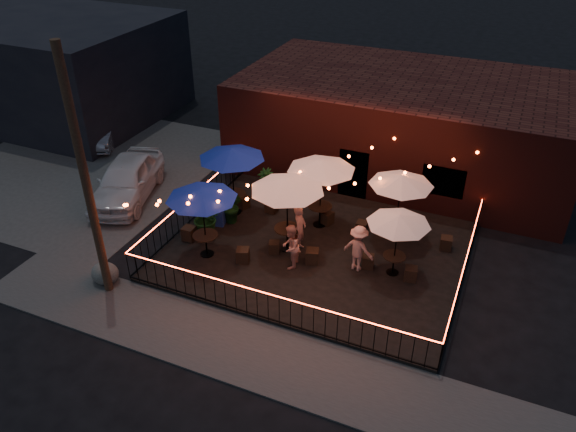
{
  "coord_description": "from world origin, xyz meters",
  "views": [
    {
      "loc": [
        5.49,
        -13.22,
        11.67
      ],
      "look_at": [
        -1.13,
        2.08,
        1.19
      ],
      "focal_mm": 35.0,
      "sensor_mm": 36.0,
      "label": 1
    }
  ],
  "objects_px": {
    "utility_pole": "(86,181)",
    "cooler": "(217,214)",
    "boulder": "(105,273)",
    "cafe_table_4": "(399,220)",
    "cafe_table_5": "(401,181)",
    "cafe_table_1": "(232,154)",
    "cafe_table_0": "(202,194)",
    "cafe_table_2": "(287,186)",
    "cafe_table_3": "(321,166)"
  },
  "relations": [
    {
      "from": "utility_pole",
      "to": "boulder",
      "type": "bearing_deg",
      "value": 138.89
    },
    {
      "from": "cafe_table_0",
      "to": "boulder",
      "type": "height_order",
      "value": "cafe_table_0"
    },
    {
      "from": "cooler",
      "to": "cafe_table_5",
      "type": "bearing_deg",
      "value": 4.76
    },
    {
      "from": "cafe_table_0",
      "to": "boulder",
      "type": "xyz_separation_m",
      "value": [
        -2.36,
        -2.49,
        -2.19
      ]
    },
    {
      "from": "boulder",
      "to": "cafe_table_3",
      "type": "bearing_deg",
      "value": 47.76
    },
    {
      "from": "cafe_table_3",
      "to": "utility_pole",
      "type": "bearing_deg",
      "value": -129.0
    },
    {
      "from": "cafe_table_2",
      "to": "cafe_table_5",
      "type": "distance_m",
      "value": 4.01
    },
    {
      "from": "utility_pole",
      "to": "cooler",
      "type": "relative_size",
      "value": 9.57
    },
    {
      "from": "cafe_table_3",
      "to": "cafe_table_4",
      "type": "relative_size",
      "value": 1.31
    },
    {
      "from": "cafe_table_2",
      "to": "cafe_table_5",
      "type": "xyz_separation_m",
      "value": [
        3.28,
        2.29,
        -0.26
      ]
    },
    {
      "from": "cafe_table_0",
      "to": "cooler",
      "type": "distance_m",
      "value": 2.78
    },
    {
      "from": "cafe_table_0",
      "to": "cafe_table_1",
      "type": "relative_size",
      "value": 0.9
    },
    {
      "from": "cafe_table_0",
      "to": "cafe_table_1",
      "type": "xyz_separation_m",
      "value": [
        -0.42,
        2.85,
        0.1
      ]
    },
    {
      "from": "boulder",
      "to": "cafe_table_5",
      "type": "bearing_deg",
      "value": 37.57
    },
    {
      "from": "cafe_table_0",
      "to": "cafe_table_4",
      "type": "height_order",
      "value": "cafe_table_0"
    },
    {
      "from": "cafe_table_1",
      "to": "cafe_table_2",
      "type": "distance_m",
      "value": 3.19
    },
    {
      "from": "cafe_table_5",
      "to": "boulder",
      "type": "relative_size",
      "value": 3.0
    },
    {
      "from": "utility_pole",
      "to": "cooler",
      "type": "xyz_separation_m",
      "value": [
        1.38,
        4.63,
        -3.43
      ]
    },
    {
      "from": "cafe_table_3",
      "to": "boulder",
      "type": "xyz_separation_m",
      "value": [
        -5.28,
        -5.81,
        -2.27
      ]
    },
    {
      "from": "cafe_table_1",
      "to": "cafe_table_2",
      "type": "xyz_separation_m",
      "value": [
        2.85,
        -1.43,
        0.05
      ]
    },
    {
      "from": "cafe_table_4",
      "to": "cafe_table_5",
      "type": "bearing_deg",
      "value": 102.3
    },
    {
      "from": "cafe_table_0",
      "to": "cafe_table_1",
      "type": "distance_m",
      "value": 2.89
    },
    {
      "from": "cafe_table_3",
      "to": "cafe_table_4",
      "type": "bearing_deg",
      "value": -28.58
    },
    {
      "from": "utility_pole",
      "to": "cafe_table_4",
      "type": "xyz_separation_m",
      "value": [
        8.21,
        4.33,
        -1.79
      ]
    },
    {
      "from": "cooler",
      "to": "cafe_table_2",
      "type": "bearing_deg",
      "value": -19.49
    },
    {
      "from": "cafe_table_1",
      "to": "cafe_table_5",
      "type": "distance_m",
      "value": 6.2
    },
    {
      "from": "cafe_table_4",
      "to": "cafe_table_5",
      "type": "relative_size",
      "value": 0.82
    },
    {
      "from": "utility_pole",
      "to": "cafe_table_0",
      "type": "bearing_deg",
      "value": 54.02
    },
    {
      "from": "cafe_table_0",
      "to": "cafe_table_5",
      "type": "relative_size",
      "value": 0.96
    },
    {
      "from": "cafe_table_4",
      "to": "utility_pole",
      "type": "bearing_deg",
      "value": -152.21
    },
    {
      "from": "boulder",
      "to": "cafe_table_4",
      "type": "bearing_deg",
      "value": 25.28
    },
    {
      "from": "cafe_table_5",
      "to": "cooler",
      "type": "xyz_separation_m",
      "value": [
        -6.36,
        -1.87,
        -1.85
      ]
    },
    {
      "from": "cooler",
      "to": "cafe_table_1",
      "type": "bearing_deg",
      "value": 65.99
    },
    {
      "from": "cafe_table_2",
      "to": "cafe_table_3",
      "type": "xyz_separation_m",
      "value": [
        0.49,
        1.9,
        -0.06
      ]
    },
    {
      "from": "cafe_table_4",
      "to": "cafe_table_5",
      "type": "height_order",
      "value": "cafe_table_5"
    },
    {
      "from": "cafe_table_0",
      "to": "cooler",
      "type": "bearing_deg",
      "value": 109.15
    },
    {
      "from": "cafe_table_1",
      "to": "cafe_table_4",
      "type": "xyz_separation_m",
      "value": [
        6.61,
        -1.31,
        -0.43
      ]
    },
    {
      "from": "cooler",
      "to": "boulder",
      "type": "bearing_deg",
      "value": -123.19
    },
    {
      "from": "cooler",
      "to": "boulder",
      "type": "distance_m",
      "value": 4.67
    },
    {
      "from": "cafe_table_1",
      "to": "boulder",
      "type": "bearing_deg",
      "value": -109.9
    },
    {
      "from": "utility_pole",
      "to": "cafe_table_4",
      "type": "bearing_deg",
      "value": 27.79
    },
    {
      "from": "cooler",
      "to": "utility_pole",
      "type": "bearing_deg",
      "value": -118.22
    },
    {
      "from": "cafe_table_0",
      "to": "boulder",
      "type": "relative_size",
      "value": 2.87
    },
    {
      "from": "cafe_table_3",
      "to": "cafe_table_4",
      "type": "height_order",
      "value": "cafe_table_3"
    },
    {
      "from": "utility_pole",
      "to": "cafe_table_2",
      "type": "bearing_deg",
      "value": 43.39
    },
    {
      "from": "cafe_table_4",
      "to": "boulder",
      "type": "xyz_separation_m",
      "value": [
        -8.54,
        -4.03,
        -1.86
      ]
    },
    {
      "from": "cafe_table_2",
      "to": "utility_pole",
      "type": "bearing_deg",
      "value": -136.61
    },
    {
      "from": "utility_pole",
      "to": "cafe_table_3",
      "type": "height_order",
      "value": "utility_pole"
    },
    {
      "from": "utility_pole",
      "to": "cafe_table_3",
      "type": "distance_m",
      "value": 7.97
    },
    {
      "from": "utility_pole",
      "to": "cafe_table_0",
      "type": "distance_m",
      "value": 3.73
    }
  ]
}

